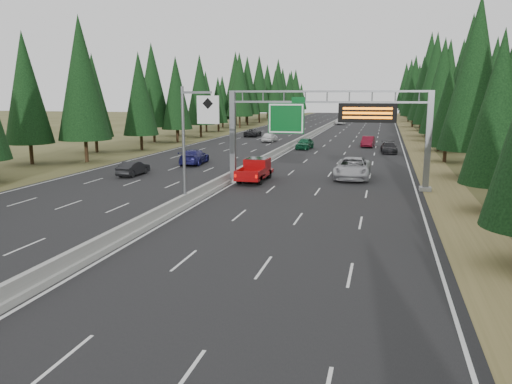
{
  "coord_description": "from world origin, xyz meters",
  "views": [
    {
      "loc": [
        12.86,
        -5.79,
        7.52
      ],
      "look_at": [
        6.24,
        20.0,
        2.33
      ],
      "focal_mm": 35.0,
      "sensor_mm": 36.0,
      "label": 1
    }
  ],
  "objects": [
    {
      "name": "road",
      "position": [
        0.0,
        80.0,
        0.04
      ],
      "size": [
        32.0,
        260.0,
        0.08
      ],
      "primitive_type": "cube",
      "color": "black",
      "rests_on": "ground"
    },
    {
      "name": "shoulder_right",
      "position": [
        17.8,
        80.0,
        0.03
      ],
      "size": [
        3.6,
        260.0,
        0.06
      ],
      "primitive_type": "cube",
      "color": "olive",
      "rests_on": "ground"
    },
    {
      "name": "shoulder_left",
      "position": [
        -17.8,
        80.0,
        0.03
      ],
      "size": [
        3.6,
        260.0,
        0.06
      ],
      "primitive_type": "cube",
      "color": "#43431F",
      "rests_on": "ground"
    },
    {
      "name": "median_barrier",
      "position": [
        0.0,
        80.0,
        0.41
      ],
      "size": [
        0.7,
        260.0,
        0.85
      ],
      "color": "gray",
      "rests_on": "road"
    },
    {
      "name": "sign_gantry",
      "position": [
        8.92,
        34.88,
        5.27
      ],
      "size": [
        16.75,
        0.98,
        7.8
      ],
      "color": "slate",
      "rests_on": "road"
    },
    {
      "name": "hov_sign_pole",
      "position": [
        0.58,
        24.97,
        4.72
      ],
      "size": [
        2.8,
        0.5,
        8.0
      ],
      "color": "slate",
      "rests_on": "road"
    },
    {
      "name": "tree_row_right",
      "position": [
        21.99,
        82.6,
        9.35
      ],
      "size": [
        11.96,
        246.34,
        18.86
      ],
      "color": "black",
      "rests_on": "ground"
    },
    {
      "name": "tree_row_left",
      "position": [
        -21.97,
        76.53,
        9.45
      ],
      "size": [
        12.17,
        246.51,
        18.9
      ],
      "color": "black",
      "rests_on": "ground"
    },
    {
      "name": "silver_minivan",
      "position": [
        10.22,
        39.72,
        1.01
      ],
      "size": [
        3.1,
        6.68,
        1.85
      ],
      "primitive_type": "imported",
      "rotation": [
        0.0,
        0.0,
        -0.0
      ],
      "color": "#A6A6AB",
      "rests_on": "road"
    },
    {
      "name": "red_pickup",
      "position": [
        2.01,
        36.5,
        1.14
      ],
      "size": [
        2.1,
        5.89,
        1.92
      ],
      "color": "black",
      "rests_on": "road"
    },
    {
      "name": "car_ahead_green",
      "position": [
        2.15,
        63.32,
        0.86
      ],
      "size": [
        2.23,
        4.73,
        1.57
      ],
      "primitive_type": "imported",
      "rotation": [
        0.0,
        0.0,
        -0.08
      ],
      "color": "#114B2D",
      "rests_on": "road"
    },
    {
      "name": "car_ahead_dkred",
      "position": [
        10.61,
        68.53,
        0.85
      ],
      "size": [
        1.93,
        4.78,
        1.54
      ],
      "primitive_type": "imported",
      "rotation": [
        0.0,
        0.0,
        -0.07
      ],
      "color": "#5B0D1B",
      "rests_on": "road"
    },
    {
      "name": "car_ahead_dkgrey",
      "position": [
        13.52,
        61.22,
        0.78
      ],
      "size": [
        2.26,
        4.95,
        1.4
      ],
      "primitive_type": "imported",
      "rotation": [
        0.0,
        0.0,
        0.06
      ],
      "color": "black",
      "rests_on": "road"
    },
    {
      "name": "car_ahead_white",
      "position": [
        1.88,
        124.25,
        0.85
      ],
      "size": [
        2.87,
        5.7,
        1.55
      ],
      "primitive_type": "imported",
      "rotation": [
        0.0,
        0.0,
        0.06
      ],
      "color": "silver",
      "rests_on": "road"
    },
    {
      "name": "car_ahead_far",
      "position": [
        1.5,
        131.44,
        0.74
      ],
      "size": [
        1.94,
        3.99,
        1.31
      ],
      "primitive_type": "imported",
      "rotation": [
        0.0,
        0.0,
        -0.1
      ],
      "color": "black",
      "rests_on": "road"
    },
    {
      "name": "car_onc_near",
      "position": [
        -9.83,
        36.21,
        0.75
      ],
      "size": [
        1.54,
        4.11,
        1.34
      ],
      "primitive_type": "imported",
      "rotation": [
        0.0,
        0.0,
        3.11
      ],
      "color": "black",
      "rests_on": "road"
    },
    {
      "name": "car_onc_blue",
      "position": [
        -7.15,
        44.96,
        0.89
      ],
      "size": [
        2.81,
        5.78,
        1.62
      ],
      "primitive_type": "imported",
      "rotation": [
        0.0,
        0.0,
        3.24
      ],
      "color": "navy",
      "rests_on": "road"
    },
    {
      "name": "car_onc_white",
      "position": [
        -5.04,
        72.81,
        0.85
      ],
      "size": [
        2.04,
        4.63,
        1.55
      ],
      "primitive_type": "imported",
      "rotation": [
        0.0,
        0.0,
        3.1
      ],
      "color": "white",
      "rests_on": "road"
    },
    {
      "name": "car_onc_far",
      "position": [
        -10.3,
        82.12,
        0.78
      ],
      "size": [
        2.35,
        5.05,
        1.4
      ],
      "primitive_type": "imported",
      "rotation": [
        0.0,
        0.0,
        3.14
      ],
      "color": "black",
      "rests_on": "road"
    }
  ]
}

